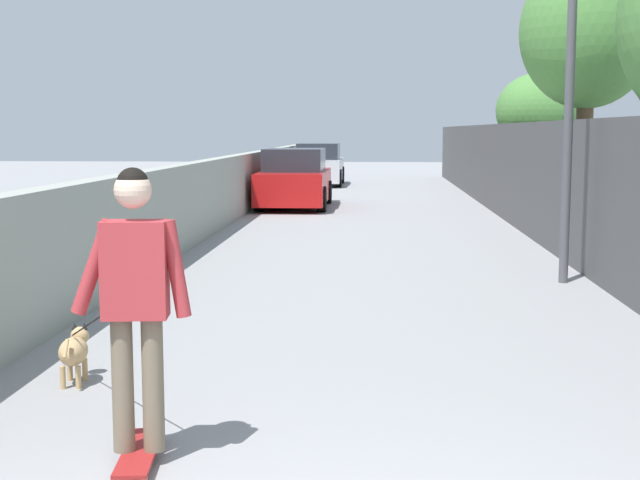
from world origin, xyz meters
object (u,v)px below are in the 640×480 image
at_px(tree_right_far, 588,33).
at_px(skateboard, 140,453).
at_px(dog, 75,350).
at_px(car_near, 295,180).
at_px(lamp_post, 571,39).
at_px(person_skateboarder, 135,287).
at_px(car_far, 319,166).
at_px(tree_right_distant, 539,111).

distance_m(tree_right_far, skateboard, 12.71).
distance_m(dog, car_near, 16.31).
xyz_separation_m(lamp_post, person_skateboarder, (-6.66, 3.90, -2.09)).
distance_m(lamp_post, car_far, 21.52).
relative_size(skateboard, car_far, 0.21).
height_order(skateboard, dog, dog).
distance_m(skateboard, car_near, 17.97).
bearing_deg(lamp_post, car_near, 22.30).
height_order(tree_right_distant, person_skateboarder, tree_right_distant).
bearing_deg(lamp_post, tree_right_far, -15.46).
xyz_separation_m(tree_right_far, car_near, (6.90, 5.84, -2.99)).
height_order(tree_right_far, lamp_post, tree_right_far).
bearing_deg(skateboard, dog, 30.46).
bearing_deg(car_near, dog, 179.17).
distance_m(person_skateboarder, car_far, 27.55).
bearing_deg(car_near, car_far, 0.00).
bearing_deg(tree_right_distant, dog, 157.58).
height_order(lamp_post, car_far, lamp_post).
bearing_deg(skateboard, person_skateboarder, -135.00).
distance_m(tree_right_distant, person_skateboarder, 17.94).
bearing_deg(car_near, skateboard, -177.68).
bearing_deg(car_near, tree_right_distant, -98.35).
height_order(lamp_post, skateboard, lamp_post).
height_order(tree_right_far, car_near, tree_right_far).
xyz_separation_m(tree_right_far, lamp_post, (-4.39, 1.21, -0.53)).
bearing_deg(lamp_post, person_skateboarder, 149.66).
distance_m(tree_right_far, lamp_post, 4.58).
height_order(person_skateboarder, car_near, person_skateboarder).
bearing_deg(skateboard, tree_right_distant, -17.55).
bearing_deg(tree_right_distant, person_skateboarder, 162.45).
relative_size(lamp_post, car_far, 1.18).
relative_size(dog, car_far, 0.49).
distance_m(tree_right_distant, dog, 16.81).
relative_size(car_near, car_far, 1.04).
bearing_deg(dog, car_near, -0.83).
relative_size(person_skateboarder, car_far, 0.43).
height_order(car_near, car_far, same).
relative_size(tree_right_distant, lamp_post, 0.73).
height_order(skateboard, car_near, car_near).
xyz_separation_m(tree_right_distant, dog, (-15.41, 6.36, -2.20)).
bearing_deg(car_far, dog, 179.48).
bearing_deg(tree_right_distant, tree_right_far, 177.36).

